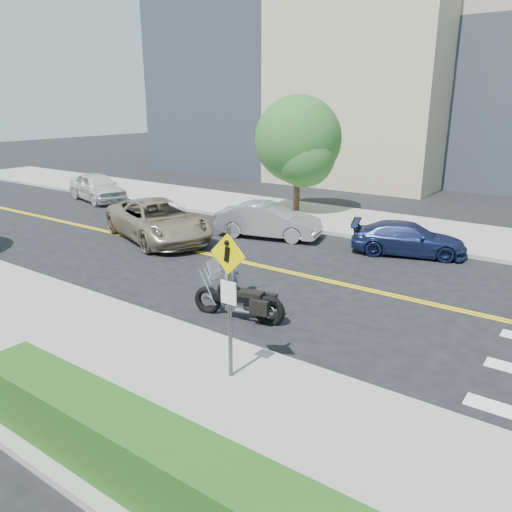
{
  "coord_description": "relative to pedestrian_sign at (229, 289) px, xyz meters",
  "views": [
    {
      "loc": [
        9.63,
        -13.05,
        5.29
      ],
      "look_at": [
        1.96,
        -2.33,
        1.2
      ],
      "focal_mm": 35.0,
      "sensor_mm": 36.0,
      "label": 1
    }
  ],
  "objects": [
    {
      "name": "sidewalk_near",
      "position": [
        -4.2,
        -1.19,
        -1.89
      ],
      "size": [
        60.0,
        5.0,
        0.15
      ],
      "primitive_type": "cube",
      "color": "#9E9B91",
      "rests_on": "ground_plane"
    },
    {
      "name": "motorcycle",
      "position": [
        -1.73,
        2.52,
        -1.22
      ],
      "size": [
        2.53,
        1.21,
        1.48
      ],
      "primitive_type": null,
      "rotation": [
        0.0,
        0.0,
        0.2
      ],
      "color": "black",
      "rests_on": "ground"
    },
    {
      "name": "pedestrian_sign",
      "position": [
        0.0,
        0.0,
        0.0
      ],
      "size": [
        0.78,
        0.08,
        3.0
      ],
      "color": "#4C4C51",
      "rests_on": "sidewalk_near"
    },
    {
      "name": "hedge",
      "position": [
        1.8,
        -2.99,
        -1.31
      ],
      "size": [
        9.0,
        0.9,
        1.0
      ],
      "primitive_type": "cube",
      "color": "#235619",
      "rests_on": "sidewalk_near"
    },
    {
      "name": "parked_car_silver",
      "position": [
        -5.6,
        9.56,
        -1.26
      ],
      "size": [
        4.47,
        2.51,
        1.39
      ],
      "primitive_type": "imported",
      "rotation": [
        0.0,
        0.0,
        1.83
      ],
      "color": "#A9ABB1",
      "rests_on": "ground"
    },
    {
      "name": "tree_far_a",
      "position": [
        -7.05,
        14.16,
        1.61
      ],
      "size": [
        4.13,
        4.13,
        5.64
      ],
      "rotation": [
        0.0,
        0.0,
        -0.11
      ],
      "color": "#382619",
      "rests_on": "ground"
    },
    {
      "name": "sidewalk_far",
      "position": [
        -4.2,
        13.81,
        -1.89
      ],
      "size": [
        60.0,
        5.0,
        0.15
      ],
      "primitive_type": "cube",
      "color": "#9E9B91",
      "rests_on": "ground_plane"
    },
    {
      "name": "motorcyclist",
      "position": [
        -2.74,
        3.45,
        -1.13
      ],
      "size": [
        0.57,
        0.38,
        1.66
      ],
      "rotation": [
        0.0,
        0.0,
        3.14
      ],
      "color": "silver",
      "rests_on": "ground"
    },
    {
      "name": "suv",
      "position": [
        -8.99,
        6.71,
        -1.18
      ],
      "size": [
        6.19,
        4.37,
        1.57
      ],
      "primitive_type": "imported",
      "rotation": [
        0.0,
        0.0,
        1.22
      ],
      "color": "tan",
      "rests_on": "ground"
    },
    {
      "name": "parked_car_white",
      "position": [
        -17.74,
        10.51,
        -1.19
      ],
      "size": [
        4.83,
        2.89,
        1.54
      ],
      "primitive_type": "imported",
      "rotation": [
        0.0,
        0.0,
        1.32
      ],
      "color": "silver",
      "rests_on": "ground"
    },
    {
      "name": "ground_plane",
      "position": [
        -4.2,
        6.31,
        -1.96
      ],
      "size": [
        120.0,
        120.0,
        0.0
      ],
      "primitive_type": "plane",
      "color": "black",
      "rests_on": "ground"
    },
    {
      "name": "parked_car_blue",
      "position": [
        -0.18,
        10.51,
        -1.38
      ],
      "size": [
        4.33,
        2.85,
        1.17
      ],
      "primitive_type": "imported",
      "rotation": [
        0.0,
        0.0,
        1.9
      ],
      "color": "navy",
      "rests_on": "ground"
    }
  ]
}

